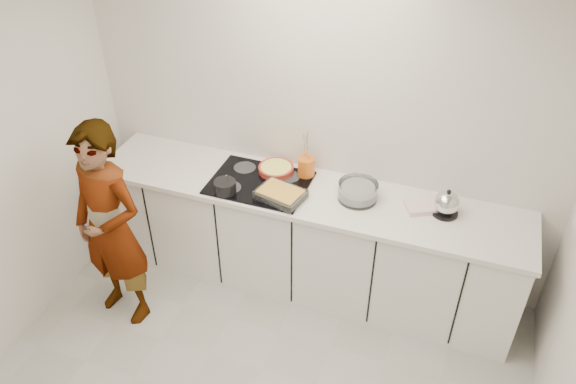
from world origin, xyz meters
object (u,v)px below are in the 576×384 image
(tart_dish, at_px, (276,169))
(utensil_crock, at_px, (306,167))
(baking_dish, at_px, (281,194))
(cook, at_px, (110,228))
(kettle, at_px, (446,204))
(mixing_bowl, at_px, (358,192))
(hob, at_px, (260,183))
(saucepan, at_px, (225,187))

(tart_dish, xyz_separation_m, utensil_crock, (0.23, 0.04, 0.04))
(baking_dish, xyz_separation_m, cook, (-1.05, -0.59, -0.15))
(cook, bearing_deg, baking_dish, 38.81)
(cook, bearing_deg, kettle, 30.10)
(kettle, bearing_deg, mixing_bowl, -176.66)
(hob, relative_size, tart_dish, 2.02)
(hob, distance_m, mixing_bowl, 0.73)
(baking_dish, bearing_deg, tart_dish, 116.26)
(tart_dish, height_order, cook, cook)
(baking_dish, bearing_deg, utensil_crock, 77.20)
(utensil_crock, bearing_deg, mixing_bowl, -18.80)
(saucepan, height_order, mixing_bowl, saucepan)
(tart_dish, relative_size, mixing_bowl, 1.11)
(baking_dish, height_order, mixing_bowl, mixing_bowl)
(saucepan, xyz_separation_m, kettle, (1.53, 0.29, 0.03))
(tart_dish, distance_m, utensil_crock, 0.23)
(tart_dish, bearing_deg, baking_dish, -63.74)
(tart_dish, height_order, mixing_bowl, mixing_bowl)
(utensil_crock, relative_size, cook, 0.10)
(mixing_bowl, xyz_separation_m, cook, (-1.56, -0.78, -0.16))
(hob, height_order, mixing_bowl, mixing_bowl)
(saucepan, xyz_separation_m, utensil_crock, (0.48, 0.41, 0.02))
(baking_dish, relative_size, kettle, 1.59)
(mixing_bowl, bearing_deg, kettle, 3.34)
(baking_dish, distance_m, kettle, 1.15)
(hob, height_order, saucepan, saucepan)
(tart_dish, distance_m, baking_dish, 0.34)
(hob, xyz_separation_m, utensil_crock, (0.29, 0.21, 0.07))
(utensil_crock, bearing_deg, baking_dish, -102.80)
(mixing_bowl, xyz_separation_m, kettle, (0.61, 0.04, 0.03))
(tart_dish, relative_size, cook, 0.22)
(mixing_bowl, height_order, kettle, kettle)
(utensil_crock, bearing_deg, hob, -144.44)
(saucepan, xyz_separation_m, mixing_bowl, (0.92, 0.26, 0.00))
(hob, height_order, baking_dish, baking_dish)
(saucepan, relative_size, baking_dish, 0.53)
(hob, relative_size, saucepan, 3.64)
(kettle, height_order, utensil_crock, kettle)
(tart_dish, relative_size, utensil_crock, 2.24)
(hob, xyz_separation_m, cook, (-0.83, -0.72, -0.11))
(tart_dish, bearing_deg, mixing_bowl, -9.52)
(hob, xyz_separation_m, baking_dish, (0.22, -0.13, 0.04))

